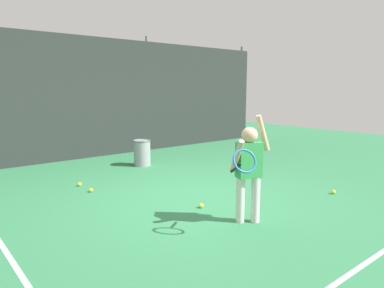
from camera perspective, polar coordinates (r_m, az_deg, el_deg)
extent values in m
plane|color=#2D7247|center=(5.40, 0.66, -8.96)|extent=(20.00, 20.00, 0.00)
cube|color=white|center=(3.95, 26.46, -16.93)|extent=(9.00, 0.05, 0.00)
cube|color=#282D2B|center=(8.73, -17.29, 7.14)|extent=(11.34, 0.08, 2.88)
cylinder|color=slate|center=(9.63, -7.18, 8.06)|extent=(0.09, 0.09, 3.03)
cylinder|color=slate|center=(12.01, 7.99, 8.23)|extent=(0.09, 0.09, 3.03)
cylinder|color=silver|center=(4.48, 7.87, -8.96)|extent=(0.11, 0.11, 0.58)
cylinder|color=silver|center=(4.51, 10.28, -8.89)|extent=(0.11, 0.11, 0.58)
cube|color=green|center=(4.37, 9.24, -2.55)|extent=(0.34, 0.26, 0.44)
sphere|color=tan|center=(4.32, 9.35, 1.42)|extent=(0.20, 0.20, 0.20)
cylinder|color=tan|center=(4.43, 11.44, 1.76)|extent=(0.22, 0.14, 0.46)
cylinder|color=tan|center=(4.21, 7.33, -1.99)|extent=(0.16, 0.29, 0.43)
cylinder|color=black|center=(4.10, 7.09, -3.94)|extent=(0.11, 0.23, 0.15)
torus|color=#2666B2|center=(3.88, 8.56, -2.75)|extent=(0.32, 0.25, 0.26)
cylinder|color=gray|center=(7.70, -8.12, -1.47)|extent=(0.36, 0.36, 0.55)
torus|color=#595B60|center=(7.65, -8.17, 0.56)|extent=(0.38, 0.38, 0.02)
sphere|color=#CCE033|center=(6.08, 22.02, -7.24)|extent=(0.07, 0.07, 0.07)
sphere|color=#CCE033|center=(5.01, 1.50, -10.00)|extent=(0.07, 0.07, 0.07)
sphere|color=#CCE033|center=(5.97, -16.11, -7.22)|extent=(0.07, 0.07, 0.07)
sphere|color=#CCE033|center=(6.38, -17.82, -6.25)|extent=(0.07, 0.07, 0.07)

